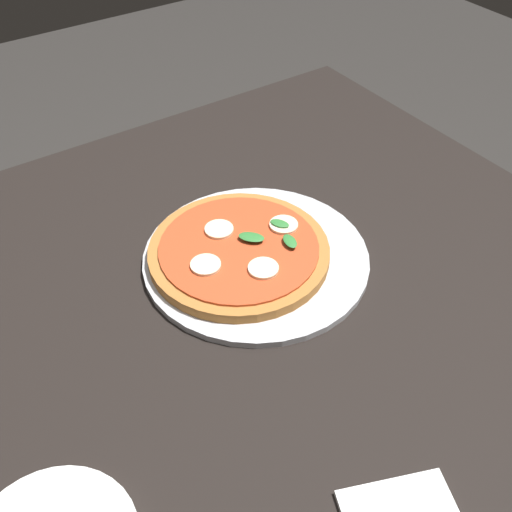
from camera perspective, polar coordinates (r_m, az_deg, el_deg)
dining_table at (r=1.01m, az=-1.51°, el=-7.62°), size 1.24×1.09×0.75m
serving_tray at (r=0.99m, az=0.00°, el=-0.17°), size 0.37×0.37×0.01m
pizza at (r=0.98m, az=-1.58°, el=0.46°), size 0.29×0.29×0.03m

